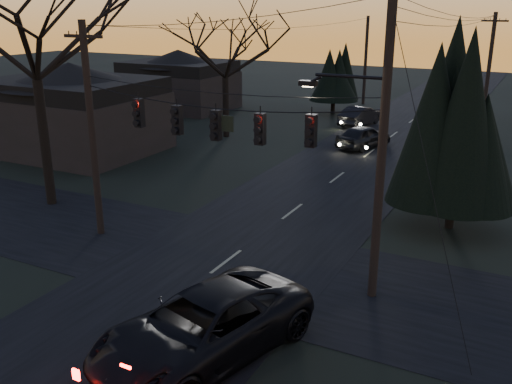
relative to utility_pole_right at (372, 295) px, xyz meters
The scene contains 16 objects.
main_road 11.41m from the utility_pole_right, 118.81° to the left, with size 8.00×120.00×0.02m, color black.
cross_road 5.50m from the utility_pole_right, behind, with size 60.00×7.00×0.02m, color black.
utility_pole_right is the anchor object (origin of this frame).
utility_pole_left 11.50m from the utility_pole_right, behind, with size 1.80×0.30×8.50m, color black, non-canonical shape.
utility_pole_far_r 28.00m from the utility_pole_right, 90.00° to the left, with size 1.80×0.30×8.50m, color black, non-canonical shape.
utility_pole_far_l 37.79m from the utility_pole_right, 107.72° to the left, with size 0.30×0.30×8.00m, color black, non-canonical shape.
span_signal_assembly 7.73m from the utility_pole_right, behind, with size 11.50×0.44×1.68m.
bare_tree_left 18.17m from the utility_pole_right, behind, with size 9.36×9.36×11.67m.
evergreen_right 8.64m from the utility_pole_right, 80.73° to the left, with size 4.12×4.12×7.68m.
bare_tree_dist 24.81m from the utility_pole_right, 131.61° to the left, with size 7.33×7.33×8.38m.
evergreen_dist 32.77m from the utility_pole_right, 112.36° to the left, with size 3.31×3.31×5.54m.
house_left_near 24.78m from the utility_pole_right, 156.04° to the left, with size 10.00×8.00×5.60m.
house_left_far 36.51m from the utility_pole_right, 134.44° to the left, with size 9.00×7.00×5.20m.
suv_near 6.24m from the utility_pole_right, 119.55° to the right, with size 2.97×6.43×1.79m, color black.
sedan_oncoming_a 20.31m from the utility_pole_right, 108.09° to the left, with size 1.77×4.41×1.50m, color black.
sedan_oncoming_b 27.57m from the utility_pole_right, 108.40° to the left, with size 1.57×4.51×1.49m, color black.
Camera 1 is at (9.78, -6.47, 9.06)m, focal length 40.00 mm.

